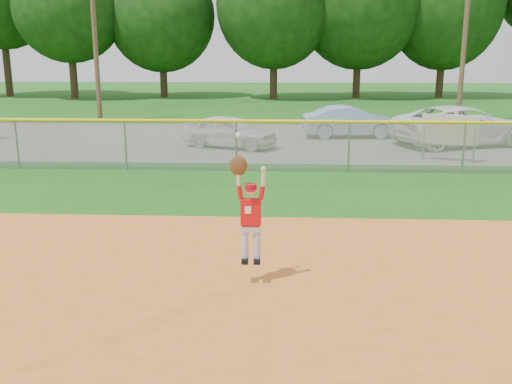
% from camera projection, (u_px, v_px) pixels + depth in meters
% --- Properties ---
extents(ground, '(120.00, 120.00, 0.00)m').
position_uv_depth(ground, '(171.00, 327.00, 7.42)').
color(ground, '#195413').
rests_on(ground, ground).
extents(parking_strip, '(44.00, 10.00, 0.03)m').
position_uv_depth(parking_strip, '(249.00, 140.00, 22.93)').
color(parking_strip, slate).
rests_on(parking_strip, ground).
extents(car_white_a, '(3.79, 2.56, 1.20)m').
position_uv_depth(car_white_a, '(230.00, 131.00, 21.00)').
color(car_white_a, white).
rests_on(car_white_a, parking_strip).
extents(car_blue, '(4.02, 1.74, 1.29)m').
position_uv_depth(car_blue, '(351.00, 122.00, 23.48)').
color(car_blue, '#7B98B8').
rests_on(car_blue, parking_strip).
extents(car_white_b, '(5.84, 4.15, 1.48)m').
position_uv_depth(car_white_b, '(462.00, 126.00, 21.50)').
color(car_white_b, white).
rests_on(car_white_b, parking_strip).
extents(sponsor_sign, '(1.66, 0.60, 1.55)m').
position_uv_depth(sponsor_sign, '(450.00, 131.00, 18.20)').
color(sponsor_sign, gray).
rests_on(sponsor_sign, ground).
extents(outfield_fence, '(40.06, 0.10, 1.55)m').
position_uv_depth(outfield_fence, '(236.00, 142.00, 16.90)').
color(outfield_fence, gray).
rests_on(outfield_fence, ground).
extents(power_lines, '(19.40, 0.24, 9.00)m').
position_uv_depth(power_lines, '(277.00, 26.00, 27.58)').
color(power_lines, '#4C3823').
rests_on(power_lines, ground).
extents(ballplayer, '(0.54, 0.24, 1.99)m').
position_uv_depth(ballplayer, '(249.00, 210.00, 8.50)').
color(ballplayer, silver).
rests_on(ballplayer, ground).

